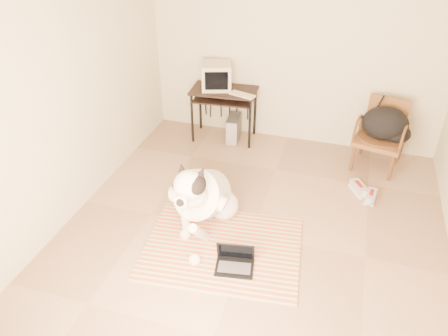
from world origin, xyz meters
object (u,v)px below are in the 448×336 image
at_px(laptop, 235,261).
at_px(crt_monitor, 216,76).
at_px(pc_tower, 234,129).
at_px(computer_desk, 224,97).
at_px(rattan_chair, 381,135).
at_px(backpack, 387,125).
at_px(dog, 203,197).

relative_size(laptop, crt_monitor, 0.82).
bearing_deg(pc_tower, computer_desk, 175.57).
distance_m(pc_tower, rattan_chair, 2.00).
height_order(pc_tower, backpack, backpack).
bearing_deg(crt_monitor, laptop, -68.49).
relative_size(computer_desk, backpack, 1.54).
height_order(dog, pc_tower, dog).
height_order(computer_desk, rattan_chair, rattan_chair).
distance_m(crt_monitor, pc_tower, 0.80).
distance_m(computer_desk, pc_tower, 0.49).
distance_m(laptop, pc_tower, 2.55).
distance_m(laptop, rattan_chair, 2.70).
xyz_separation_m(crt_monitor, pc_tower, (0.27, -0.05, -0.75)).
relative_size(computer_desk, crt_monitor, 1.90).
distance_m(pc_tower, backpack, 2.08).
relative_size(computer_desk, pc_tower, 2.33).
bearing_deg(laptop, rattan_chair, 61.62).
relative_size(dog, computer_desk, 1.44).
xyz_separation_m(dog, rattan_chair, (1.77, 1.84, 0.06)).
bearing_deg(backpack, dog, -134.96).
distance_m(computer_desk, backpack, 2.19).
bearing_deg(laptop, dog, 134.22).
bearing_deg(rattan_chair, dog, -133.77).
bearing_deg(laptop, backpack, 60.43).
relative_size(computer_desk, rattan_chair, 1.06).
bearing_deg(pc_tower, rattan_chair, -2.66).
relative_size(pc_tower, rattan_chair, 0.46).
xyz_separation_m(laptop, crt_monitor, (-0.98, 2.49, 0.85)).
height_order(rattan_chair, backpack, rattan_chair).
relative_size(dog, rattan_chair, 1.53).
bearing_deg(backpack, pc_tower, 176.67).
bearing_deg(pc_tower, dog, -83.58).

